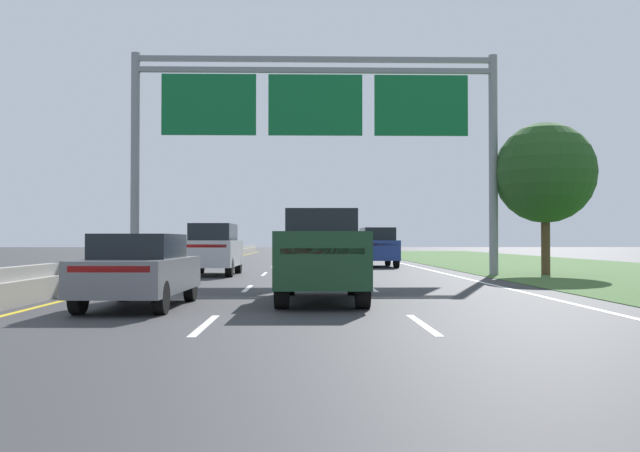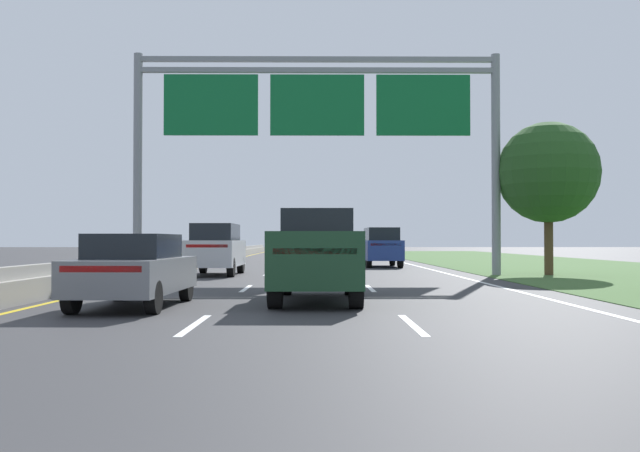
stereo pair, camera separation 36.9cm
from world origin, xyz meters
name	(u,v)px [view 2 (the right image)]	position (x,y,z in m)	size (l,w,h in m)	color
ground_plane	(311,268)	(0.00, 35.00, 0.00)	(220.00, 220.00, 0.00)	#333335
lane_striping	(311,268)	(0.00, 34.54, 0.00)	(11.96, 106.00, 0.01)	white
grass_verge_right	(578,268)	(13.95, 35.00, 0.01)	(14.00, 110.00, 0.02)	#3D602D
median_barrier_concrete	(184,261)	(-6.60, 35.00, 0.35)	(0.60, 110.00, 0.85)	#99968E
overhead_sign_gantry	(317,117)	(0.30, 27.17, 6.50)	(15.06, 0.42, 9.10)	gray
pickup_truck_darkgreen	(317,256)	(0.25, 15.22, 1.07)	(2.10, 5.44, 2.20)	#193D23
car_grey_left_lane_sedan	(134,269)	(-3.69, 13.70, 0.82)	(1.95, 4.45, 1.57)	slate
car_gold_centre_lane_sedan	(312,250)	(0.05, 45.16, 0.82)	(1.95, 4.45, 1.57)	#A38438
car_blue_right_lane_suv	(381,246)	(3.81, 36.57, 1.10)	(1.99, 4.74, 2.11)	navy
car_silver_left_lane_suv	(216,248)	(-3.87, 27.54, 1.10)	(1.97, 4.73, 2.11)	#B2B5BA
roadside_tree_mid	(548,173)	(9.79, 27.21, 4.21)	(4.15, 4.15, 6.30)	#4C3823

